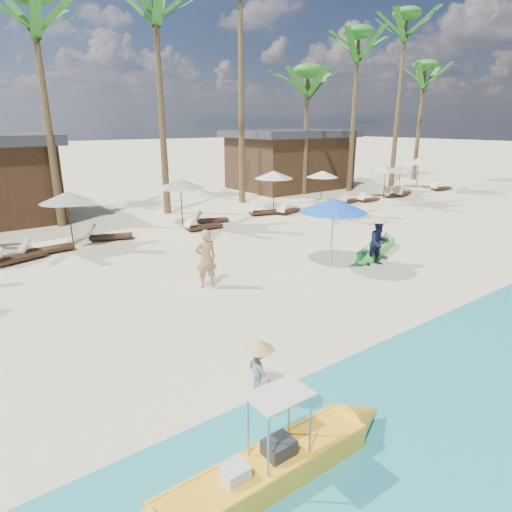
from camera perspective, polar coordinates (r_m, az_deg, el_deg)
ground at (r=12.07m, az=7.58°, el=-6.47°), size 240.00×240.00×0.00m
wet_sand_strip at (r=9.58m, az=29.41°, el=-15.53°), size 240.00×4.50×0.01m
green_canoe at (r=17.16m, az=15.77°, el=0.97°), size 4.41×1.99×0.59m
yellow_canoe at (r=6.65m, az=1.46°, el=-26.67°), size 5.30×0.71×1.38m
tourist at (r=13.05m, az=-6.70°, el=-0.34°), size 0.73×0.55×1.81m
vendor_green at (r=15.60m, az=16.04°, el=1.69°), size 0.94×0.83×1.63m
vendor_yellow at (r=7.94m, az=0.38°, el=-14.75°), size 0.34×0.58×0.89m
blue_umbrella at (r=14.52m, az=10.31°, el=6.69°), size 2.29×2.29×2.47m
lounger_4_left at (r=17.69m, az=-29.35°, el=-0.11°), size 1.96×1.11×0.63m
lounger_4_right at (r=18.35m, az=-26.35°, el=0.90°), size 1.93×0.69×0.65m
resort_parasol_5 at (r=18.68m, az=-23.87°, el=7.18°), size 2.17×2.17×2.23m
lounger_5_left at (r=19.46m, az=-19.16°, el=2.61°), size 1.94×1.15×0.63m
resort_parasol_6 at (r=20.80m, az=-10.04°, el=9.52°), size 2.26×2.26×2.33m
lounger_6_left at (r=20.32m, az=-7.27°, el=4.03°), size 1.86×0.70×0.62m
lounger_6_right at (r=21.78m, az=-6.18°, el=4.92°), size 1.76×1.02×0.57m
resort_parasol_7 at (r=24.55m, az=2.40°, el=10.76°), size 2.19×2.19×2.25m
lounger_7_left at (r=23.53m, az=1.04°, el=6.02°), size 2.00×1.06×0.65m
lounger_7_right at (r=23.92m, az=4.27°, el=6.09°), size 1.76×0.93×0.57m
resort_parasol_8 at (r=26.94m, az=8.85°, el=10.74°), size 1.97×1.97×2.03m
lounger_8_left at (r=25.21m, az=9.99°, el=6.49°), size 1.85×0.83×0.61m
resort_parasol_9 at (r=29.85m, az=16.94°, el=11.11°), size 2.12×2.12×2.19m
lounger_9_left at (r=27.71m, az=12.30°, el=7.29°), size 1.69×0.80×0.55m
lounger_9_right at (r=28.47m, az=14.70°, el=7.38°), size 1.64×0.55×0.55m
resort_parasol_10 at (r=33.32m, az=18.73°, el=11.07°), size 1.84×1.84×1.89m
lounger_10_left at (r=30.73m, az=17.85°, el=7.87°), size 1.92×0.75×0.64m
lounger_10_right at (r=31.32m, az=18.87°, el=7.95°), size 2.02×1.06×0.66m
resort_parasol_11 at (r=35.43m, az=20.91°, el=11.75°), size 2.22×2.22×2.28m
lounger_11_left at (r=35.08m, az=23.36°, el=8.37°), size 1.88×0.73×0.62m
palm_3 at (r=22.91m, az=-27.36°, el=24.98°), size 2.08×2.08×10.52m
palm_4 at (r=24.48m, az=-13.20°, el=27.80°), size 2.08×2.08×11.70m
palm_5 at (r=27.62m, az=-2.11°, el=29.84°), size 2.08×2.08×13.60m
palm_6 at (r=30.51m, az=6.86°, el=21.40°), size 2.08×2.08×8.51m
palm_7 at (r=32.76m, az=13.35°, el=24.22°), size 2.08×2.08×11.08m
palm_8 at (r=36.18m, az=19.12°, el=24.98°), size 2.08×2.08×12.70m
palm_9 at (r=40.96m, az=21.47°, el=20.75°), size 2.08×2.08×9.82m
pavilion_east at (r=33.54m, az=4.51°, el=12.78°), size 8.80×6.60×4.30m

